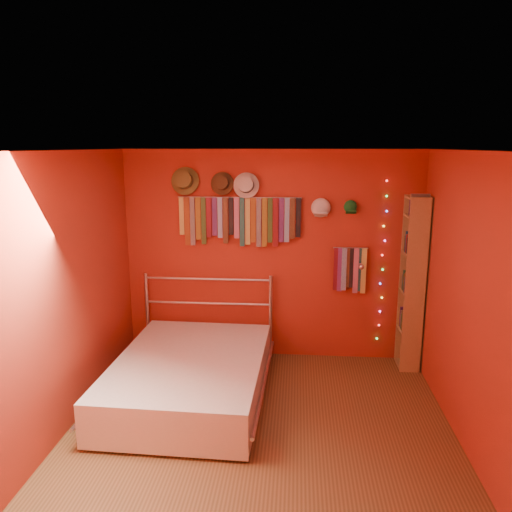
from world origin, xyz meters
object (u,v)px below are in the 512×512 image
(bookshelf, at_px, (416,283))
(bed, at_px, (190,376))
(tie_rack, at_px, (239,219))
(reading_lamp, at_px, (361,266))

(bookshelf, relative_size, bed, 0.93)
(tie_rack, relative_size, bookshelf, 0.72)
(tie_rack, relative_size, reading_lamp, 5.44)
(tie_rack, bearing_deg, bed, -109.20)
(tie_rack, height_order, bookshelf, bookshelf)
(tie_rack, xyz_separation_m, reading_lamp, (1.41, -0.14, -0.51))
(reading_lamp, xyz_separation_m, bed, (-1.79, -0.97, -0.96))
(bed, bearing_deg, tie_rack, 72.47)
(reading_lamp, height_order, bed, reading_lamp)
(bookshelf, height_order, bed, bookshelf)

